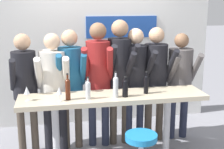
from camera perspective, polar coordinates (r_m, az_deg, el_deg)
The scene contains 17 objects.
back_wall at distance 5.37m, azimuth -2.87°, elevation 4.03°, with size 3.98×0.12×2.45m.
tasting_table at distance 4.03m, azimuth 0.22°, elevation -5.83°, with size 2.38×0.53×0.93m.
person_far_left at distance 4.35m, azimuth -15.65°, elevation -1.07°, with size 0.44×0.55×1.69m.
person_left at distance 4.33m, azimuth -10.63°, elevation -1.07°, with size 0.46×0.56×1.68m.
person_center_left at distance 4.37m, azimuth -7.56°, elevation -0.32°, with size 0.40×0.52×1.72m.
person_center at distance 4.39m, azimuth -2.52°, elevation 0.63°, with size 0.48×0.60×1.81m.
person_center_right at distance 4.45m, azimuth 1.43°, elevation 1.19°, with size 0.41×0.55×1.85m.
person_right at distance 4.51m, azimuth 4.30°, elevation 0.25°, with size 0.44×0.56×1.72m.
person_far_right at distance 4.61m, azimuth 7.99°, elevation 0.46°, with size 0.45×0.57×1.73m.
person_rightmost at distance 4.79m, azimuth 12.34°, elevation -0.08°, with size 0.44×0.53×1.64m.
wine_bottle_0 at distance 3.88m, azimuth 2.43°, elevation -2.36°, with size 0.07×0.07×0.26m.
wine_bottle_1 at distance 3.79m, azimuth -4.40°, elevation -2.68°, with size 0.06×0.06×0.28m.
wine_bottle_2 at distance 4.03m, azimuth 6.27°, elevation -1.67°, with size 0.06×0.06×0.30m.
wine_bottle_3 at distance 3.85m, azimuth 0.68°, elevation -2.06°, with size 0.07×0.07×0.33m.
wine_bottle_4 at distance 3.79m, azimuth -8.09°, elevation -2.49°, with size 0.06×0.06×0.33m.
wine_glass_0 at distance 3.86m, azimuth -15.32°, elevation -2.88°, with size 0.07×0.07×0.18m.
wine_glass_1 at distance 3.76m, azimuth -9.62°, elevation -3.02°, with size 0.07×0.07×0.18m.
Camera 1 is at (-0.73, -3.72, 2.12)m, focal length 50.00 mm.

